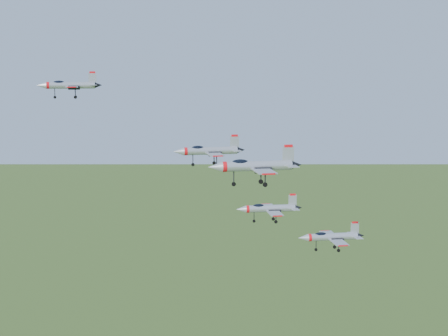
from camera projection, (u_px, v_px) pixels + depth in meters
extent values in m
cylinder|color=#A7ACB4|center=(71.00, 85.00, 109.78)|extent=(8.36, 1.52, 1.20)
cone|color=#A7ACB4|center=(41.00, 85.00, 108.69)|extent=(1.71, 1.26, 1.20)
cone|color=black|center=(99.00, 85.00, 110.82)|extent=(1.33, 1.07, 1.02)
ellipsoid|color=black|center=(59.00, 83.00, 109.27)|extent=(2.07, 0.94, 0.76)
cube|color=#A7ACB4|center=(72.00, 87.00, 107.35)|extent=(2.28, 4.15, 0.13)
cube|color=#A7ACB4|center=(72.00, 86.00, 112.35)|extent=(2.28, 4.15, 0.13)
cube|color=#A7ACB4|center=(92.00, 78.00, 110.41)|extent=(1.39, 0.16, 1.94)
cube|color=red|center=(92.00, 72.00, 110.26)|extent=(1.02, 0.17, 0.32)
cylinder|color=#A7ACB4|center=(211.00, 151.00, 108.40)|extent=(9.46, 1.81, 1.36)
cone|color=#A7ACB4|center=(178.00, 152.00, 107.23)|extent=(1.94, 1.45, 1.36)
cone|color=black|center=(241.00, 150.00, 109.52)|extent=(1.52, 1.22, 1.15)
ellipsoid|color=black|center=(198.00, 148.00, 107.84)|extent=(2.34, 1.09, 0.86)
cube|color=#A7ACB4|center=(215.00, 154.00, 105.65)|extent=(2.62, 4.71, 0.15)
cube|color=#A7ACB4|center=(209.00, 150.00, 111.31)|extent=(2.62, 4.71, 0.15)
cube|color=#A7ACB4|center=(235.00, 142.00, 109.07)|extent=(1.57, 0.20, 2.19)
cube|color=red|center=(235.00, 136.00, 108.90)|extent=(1.16, 0.20, 0.37)
cylinder|color=#A7ACB4|center=(257.00, 166.00, 81.65)|extent=(9.39, 2.02, 1.35)
cone|color=#A7ACB4|center=(215.00, 167.00, 80.62)|extent=(1.96, 1.48, 1.35)
cone|color=black|center=(296.00, 165.00, 82.64)|extent=(1.53, 1.25, 1.14)
ellipsoid|color=black|center=(240.00, 162.00, 81.15)|extent=(2.34, 1.13, 0.85)
cube|color=#A7ACB4|center=(264.00, 171.00, 78.91)|extent=(2.70, 4.71, 0.14)
cube|color=#A7ACB4|center=(253.00, 165.00, 84.54)|extent=(2.70, 4.71, 0.14)
cube|color=#A7ACB4|center=(288.00, 155.00, 82.22)|extent=(1.56, 0.24, 2.17)
cube|color=red|center=(288.00, 146.00, 82.05)|extent=(1.15, 0.23, 0.36)
cylinder|color=#A7ACB4|center=(270.00, 208.00, 115.03)|extent=(9.27, 2.43, 1.32)
cone|color=#A7ACB4|center=(241.00, 209.00, 114.28)|extent=(1.98, 1.54, 1.32)
cone|color=black|center=(298.00, 208.00, 115.74)|extent=(1.55, 1.29, 1.13)
ellipsoid|color=black|center=(258.00, 206.00, 114.65)|extent=(2.34, 1.22, 0.84)
cube|color=#A7ACB4|center=(275.00, 213.00, 112.30)|extent=(2.87, 4.74, 0.14)
cube|color=#A7ACB4|center=(268.00, 207.00, 117.89)|extent=(2.87, 4.74, 0.14)
cube|color=#A7ACB4|center=(293.00, 201.00, 115.38)|extent=(1.53, 0.31, 2.14)
cube|color=red|center=(293.00, 195.00, 115.22)|extent=(1.13, 0.28, 0.36)
cylinder|color=#A7ACB4|center=(333.00, 237.00, 94.43)|extent=(7.75, 1.95, 1.11)
cone|color=#A7ACB4|center=(303.00, 238.00, 93.76)|extent=(1.65, 1.27, 1.11)
cone|color=black|center=(360.00, 236.00, 95.08)|extent=(1.29, 1.07, 0.94)
ellipsoid|color=black|center=(321.00, 234.00, 94.09)|extent=(1.95, 1.00, 0.70)
cube|color=#A7ACB4|center=(339.00, 242.00, 92.15)|extent=(2.36, 3.95, 0.12)
cube|color=#A7ACB4|center=(329.00, 234.00, 96.82)|extent=(2.36, 3.95, 0.12)
cube|color=#A7ACB4|center=(355.00, 228.00, 94.77)|extent=(1.28, 0.24, 1.79)
cube|color=red|center=(355.00, 222.00, 94.63)|extent=(0.95, 0.22, 0.30)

